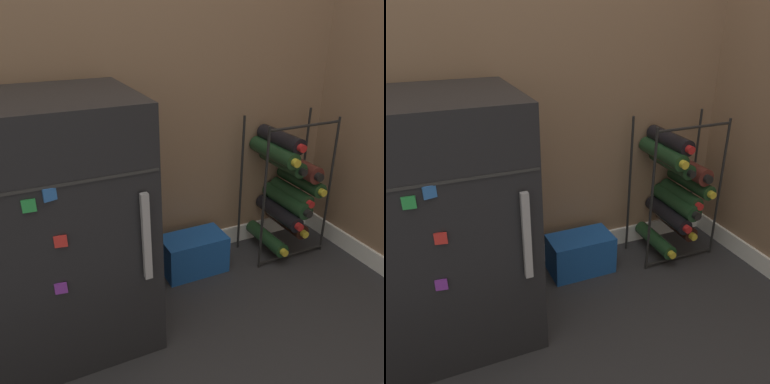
# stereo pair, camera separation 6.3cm
# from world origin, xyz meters

# --- Properties ---
(ground_plane) EXTENTS (14.00, 14.00, 0.00)m
(ground_plane) POSITION_xyz_m (0.00, 0.00, 0.00)
(ground_plane) COLOR #28282B
(mini_fridge) EXTENTS (0.55, 0.53, 0.90)m
(mini_fridge) POSITION_xyz_m (-0.48, 0.34, 0.45)
(mini_fridge) COLOR black
(mini_fridge) RESTS_ON ground_plane
(wine_rack) EXTENTS (0.39, 0.32, 0.69)m
(wine_rack) POSITION_xyz_m (0.57, 0.47, 0.35)
(wine_rack) COLOR black
(wine_rack) RESTS_ON ground_plane
(soda_box) EXTENTS (0.29, 0.17, 0.18)m
(soda_box) POSITION_xyz_m (0.09, 0.49, 0.09)
(soda_box) COLOR #194C9E
(soda_box) RESTS_ON ground_plane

